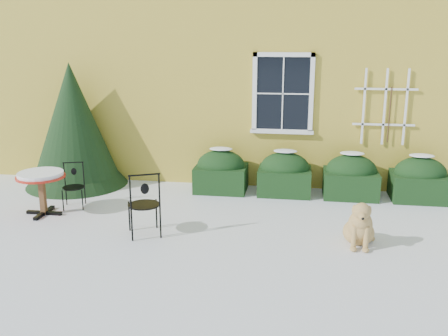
% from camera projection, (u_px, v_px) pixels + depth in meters
% --- Properties ---
extents(ground, '(80.00, 80.00, 0.00)m').
position_uv_depth(ground, '(214.00, 239.00, 7.86)').
color(ground, white).
rests_on(ground, ground).
extents(house, '(12.40, 8.40, 6.40)m').
position_uv_depth(house, '(257.00, 32.00, 13.72)').
color(house, gold).
rests_on(house, ground).
extents(hedge_row, '(4.95, 0.80, 0.91)m').
position_uv_depth(hedge_row, '(317.00, 176.00, 9.95)').
color(hedge_row, black).
rests_on(hedge_row, ground).
extents(evergreen_shrub, '(2.14, 2.14, 2.59)m').
position_uv_depth(evergreen_shrub, '(74.00, 137.00, 10.51)').
color(evergreen_shrub, black).
rests_on(evergreen_shrub, ground).
extents(bistro_table, '(0.85, 0.85, 0.78)m').
position_uv_depth(bistro_table, '(41.00, 179.00, 8.79)').
color(bistro_table, black).
rests_on(bistro_table, ground).
extents(patio_chair_near, '(0.63, 0.62, 1.07)m').
position_uv_depth(patio_chair_near, '(144.00, 204.00, 7.88)').
color(patio_chair_near, black).
rests_on(patio_chair_near, ground).
extents(patio_chair_far, '(0.46, 0.45, 0.83)m').
position_uv_depth(patio_chair_far, '(74.00, 185.00, 9.25)').
color(patio_chair_far, black).
rests_on(patio_chair_far, ground).
extents(dog, '(0.52, 0.84, 0.76)m').
position_uv_depth(dog, '(360.00, 227.00, 7.54)').
color(dog, tan).
rests_on(dog, ground).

